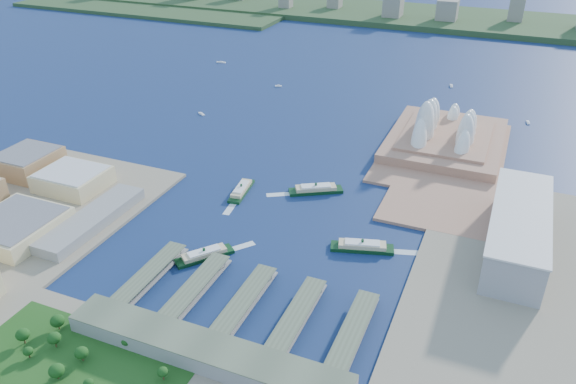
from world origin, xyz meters
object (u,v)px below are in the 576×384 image
at_px(toaster_building, 518,230).
at_px(ferry_b, 316,188).
at_px(ferry_d, 362,245).
at_px(ferry_c, 204,253).
at_px(opera_house, 448,121).
at_px(ferry_a, 241,188).

distance_m(toaster_building, ferry_b, 196.69).
bearing_deg(ferry_b, ferry_d, 11.53).
relative_size(toaster_building, ferry_d, 2.86).
bearing_deg(toaster_building, ferry_b, 170.79).
xyz_separation_m(toaster_building, ferry_c, (-240.72, -112.66, -15.74)).
bearing_deg(ferry_b, toaster_building, 50.41).
distance_m(toaster_building, ferry_d, 131.65).
bearing_deg(ferry_c, ferry_b, -69.61).
relative_size(toaster_building, ferry_b, 2.82).
bearing_deg(ferry_b, opera_house, 118.06).
height_order(toaster_building, ferry_b, toaster_building).
bearing_deg(ferry_d, ferry_b, 25.81).
relative_size(opera_house, toaster_building, 1.16).
relative_size(ferry_b, ferry_d, 1.01).
xyz_separation_m(toaster_building, ferry_a, (-263.57, 1.40, -15.81)).
bearing_deg(ferry_a, toaster_building, -7.85).
xyz_separation_m(toaster_building, ferry_d, (-121.07, -49.38, -15.38)).
bearing_deg(ferry_d, toaster_building, -83.90).
relative_size(opera_house, ferry_d, 3.32).
bearing_deg(toaster_building, ferry_c, -154.92).
distance_m(ferry_a, ferry_c, 116.33).
bearing_deg(opera_house, ferry_b, -121.56).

